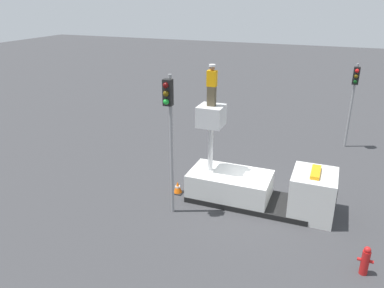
# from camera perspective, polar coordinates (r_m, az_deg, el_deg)

# --- Properties ---
(ground_plane) EXTENTS (120.00, 120.00, 0.00)m
(ground_plane) POSITION_cam_1_polar(r_m,az_deg,el_deg) (17.24, 8.56, -8.74)
(ground_plane) COLOR #38383A
(bucket_truck) EXTENTS (6.29, 2.13, 4.30)m
(bucket_truck) POSITION_cam_1_polar(r_m,az_deg,el_deg) (16.75, 10.10, -6.44)
(bucket_truck) COLOR black
(bucket_truck) RESTS_ON ground
(worker) EXTENTS (0.40, 0.26, 1.75)m
(worker) POSITION_cam_1_polar(r_m,az_deg,el_deg) (15.77, 3.04, 8.92)
(worker) COLOR brown
(worker) RESTS_ON bucket_truck
(traffic_light_pole) EXTENTS (0.34, 0.57, 5.93)m
(traffic_light_pole) POSITION_cam_1_polar(r_m,az_deg,el_deg) (14.53, -3.46, 3.67)
(traffic_light_pole) COLOR gray
(traffic_light_pole) RESTS_ON ground
(traffic_light_across) EXTENTS (0.34, 0.57, 5.06)m
(traffic_light_across) POSITION_cam_1_polar(r_m,az_deg,el_deg) (23.77, 23.43, 7.60)
(traffic_light_across) COLOR gray
(traffic_light_across) RESTS_ON ground
(fire_hydrant) EXTENTS (0.51, 0.27, 1.07)m
(fire_hydrant) POSITION_cam_1_polar(r_m,az_deg,el_deg) (14.13, 24.90, -15.82)
(fire_hydrant) COLOR red
(fire_hydrant) RESTS_ON ground
(traffic_cone_rear) EXTENTS (0.50, 0.50, 0.58)m
(traffic_cone_rear) POSITION_cam_1_polar(r_m,az_deg,el_deg) (17.69, -2.19, -6.64)
(traffic_cone_rear) COLOR black
(traffic_cone_rear) RESTS_ON ground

